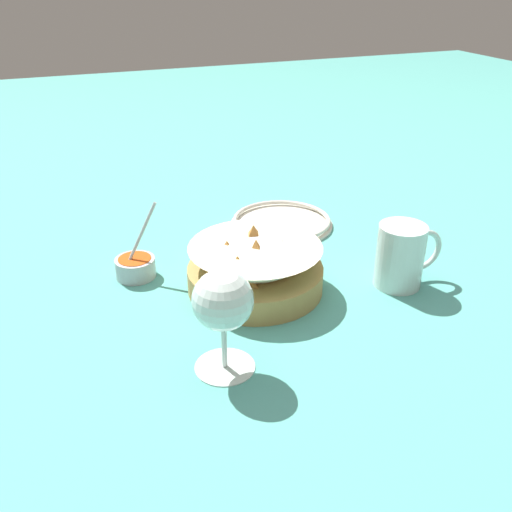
{
  "coord_description": "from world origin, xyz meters",
  "views": [
    {
      "loc": [
        -0.29,
        -0.71,
        0.46
      ],
      "look_at": [
        -0.01,
        -0.0,
        0.06
      ],
      "focal_mm": 40.0,
      "sensor_mm": 36.0,
      "label": 1
    }
  ],
  "objects_px": {
    "sauce_cup": "(135,266)",
    "side_plate": "(282,222)",
    "wine_glass": "(223,304)",
    "food_basket": "(255,269)",
    "beer_mug": "(401,258)"
  },
  "relations": [
    {
      "from": "sauce_cup",
      "to": "side_plate",
      "type": "distance_m",
      "value": 0.31
    },
    {
      "from": "wine_glass",
      "to": "side_plate",
      "type": "height_order",
      "value": "wine_glass"
    },
    {
      "from": "food_basket",
      "to": "wine_glass",
      "type": "height_order",
      "value": "wine_glass"
    },
    {
      "from": "food_basket",
      "to": "sauce_cup",
      "type": "bearing_deg",
      "value": 146.63
    },
    {
      "from": "sauce_cup",
      "to": "beer_mug",
      "type": "distance_m",
      "value": 0.42
    },
    {
      "from": "side_plate",
      "to": "wine_glass",
      "type": "bearing_deg",
      "value": -123.1
    },
    {
      "from": "beer_mug",
      "to": "side_plate",
      "type": "relative_size",
      "value": 0.58
    },
    {
      "from": "sauce_cup",
      "to": "wine_glass",
      "type": "relative_size",
      "value": 0.91
    },
    {
      "from": "food_basket",
      "to": "wine_glass",
      "type": "xyz_separation_m",
      "value": [
        -0.11,
        -0.16,
        0.06
      ]
    },
    {
      "from": "food_basket",
      "to": "beer_mug",
      "type": "height_order",
      "value": "beer_mug"
    },
    {
      "from": "beer_mug",
      "to": "sauce_cup",
      "type": "bearing_deg",
      "value": 155.13
    },
    {
      "from": "side_plate",
      "to": "sauce_cup",
      "type": "bearing_deg",
      "value": -162.14
    },
    {
      "from": "sauce_cup",
      "to": "food_basket",
      "type": "bearing_deg",
      "value": -33.37
    },
    {
      "from": "food_basket",
      "to": "sauce_cup",
      "type": "distance_m",
      "value": 0.2
    },
    {
      "from": "sauce_cup",
      "to": "side_plate",
      "type": "xyz_separation_m",
      "value": [
        0.3,
        0.1,
        -0.01
      ]
    }
  ]
}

